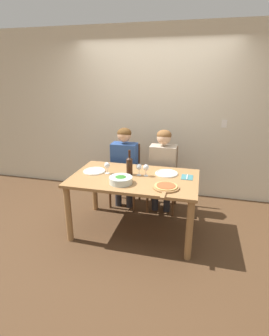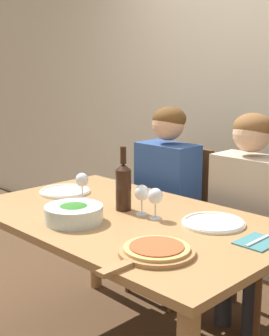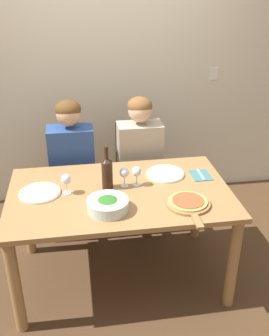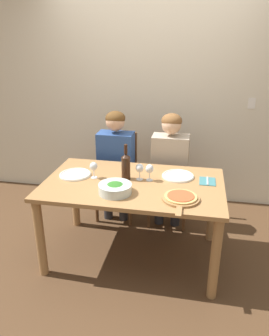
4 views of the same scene
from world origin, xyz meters
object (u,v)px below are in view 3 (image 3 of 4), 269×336
at_px(dinner_plate_left, 40,193).
at_px(fork_on_napkin, 201,175).
at_px(dinner_plate_right, 165,174).
at_px(wine_glass_left, 66,180).
at_px(chair_left, 73,175).
at_px(wine_glass_right, 137,172).
at_px(person_woman, 72,157).
at_px(pizza_on_board, 188,203).
at_px(person_man, 140,153).
at_px(chair_right, 138,171).
at_px(wine_bottle, 107,172).
at_px(broccoli_bowl, 108,205).
at_px(wine_glass_centre, 124,173).

relative_size(dinner_plate_left, fork_on_napkin, 1.61).
distance_m(dinner_plate_right, wine_glass_left, 0.77).
height_order(chair_left, dinner_plate_left, chair_left).
relative_size(chair_left, wine_glass_right, 6.33).
xyz_separation_m(person_woman, wine_glass_left, (-0.04, -0.64, 0.12)).
bearing_deg(chair_left, dinner_plate_right, -39.61).
xyz_separation_m(chair_left, wine_glass_right, (0.46, -0.71, 0.35)).
bearing_deg(pizza_on_board, person_man, 100.40).
height_order(chair_right, wine_bottle, wine_bottle).
bearing_deg(pizza_on_board, dinner_plate_right, 96.55).
bearing_deg(chair_right, chair_left, 180.00).
height_order(chair_left, broccoli_bowl, chair_left).
bearing_deg(wine_glass_centre, dinner_plate_right, 21.26).
bearing_deg(fork_on_napkin, person_man, 125.84).
bearing_deg(dinner_plate_left, chair_left, 72.68).
distance_m(wine_glass_left, fork_on_napkin, 1.02).
xyz_separation_m(person_man, dinner_plate_left, (-0.81, -0.61, 0.03)).
relative_size(wine_glass_right, fork_on_napkin, 0.84).
xyz_separation_m(person_woman, wine_bottle, (0.25, -0.60, 0.15)).
bearing_deg(person_man, wine_glass_right, -101.96).
bearing_deg(dinner_plate_right, wine_bottle, -163.48).
bearing_deg(dinner_plate_left, wine_bottle, 1.30).
bearing_deg(chair_left, wine_bottle, -70.87).
bearing_deg(person_woman, wine_bottle, -67.60).
relative_size(person_woman, wine_glass_right, 8.17).
height_order(person_woman, wine_glass_centre, person_woman).
height_order(wine_bottle, broccoli_bowl, wine_bottle).
height_order(person_man, fork_on_napkin, person_man).
xyz_separation_m(person_man, wine_glass_right, (-0.13, -0.60, 0.12)).
bearing_deg(wine_glass_centre, wine_bottle, -177.34).
height_order(person_woman, wine_bottle, person_woman).
relative_size(chair_right, person_woman, 0.77).
bearing_deg(chair_right, wine_bottle, -115.23).
bearing_deg(chair_right, dinner_plate_left, -138.18).
distance_m(dinner_plate_left, wine_glass_right, 0.69).
height_order(person_man, broccoli_bowl, person_man).
distance_m(pizza_on_board, wine_glass_centre, 0.51).
bearing_deg(dinner_plate_left, wine_glass_left, -7.15).
xyz_separation_m(chair_right, broccoli_bowl, (-0.36, -1.01, 0.29)).
xyz_separation_m(chair_right, dinner_plate_left, (-0.81, -0.73, 0.26)).
bearing_deg(person_man, wine_glass_left, -134.44).
height_order(person_woman, person_man, same).
relative_size(chair_left, pizza_on_board, 2.18).
bearing_deg(wine_bottle, chair_left, 109.13).
xyz_separation_m(wine_glass_right, wine_glass_centre, (-0.09, -0.00, 0.00)).
relative_size(wine_bottle, broccoli_bowl, 1.19).
height_order(dinner_plate_right, wine_glass_centre, wine_glass_centre).
height_order(dinner_plate_left, wine_glass_left, wine_glass_left).
relative_size(broccoli_bowl, pizza_on_board, 0.62).
relative_size(person_woman, fork_on_napkin, 6.86).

